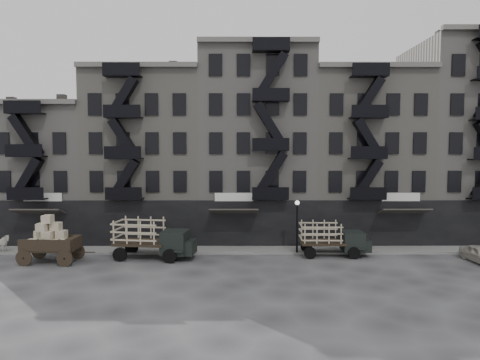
{
  "coord_description": "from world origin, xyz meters",
  "views": [
    {
      "loc": [
        -1.6,
        -30.7,
        8.22
      ],
      "look_at": [
        -1.49,
        4.0,
        5.79
      ],
      "focal_mm": 32.0,
      "sensor_mm": 36.0,
      "label": 1
    }
  ],
  "objects_px": {
    "stake_truck_east": "(332,236)",
    "pedestrian_mid": "(171,251)",
    "stake_truck_west": "(152,236)",
    "wagon": "(49,236)"
  },
  "relations": [
    {
      "from": "wagon",
      "to": "stake_truck_west",
      "type": "relative_size",
      "value": 0.67
    },
    {
      "from": "wagon",
      "to": "stake_truck_west",
      "type": "bearing_deg",
      "value": 11.54
    },
    {
      "from": "wagon",
      "to": "stake_truck_west",
      "type": "xyz_separation_m",
      "value": [
        7.3,
        1.15,
        -0.26
      ]
    },
    {
      "from": "stake_truck_west",
      "to": "stake_truck_east",
      "type": "height_order",
      "value": "stake_truck_west"
    },
    {
      "from": "stake_truck_west",
      "to": "pedestrian_mid",
      "type": "height_order",
      "value": "stake_truck_west"
    },
    {
      "from": "wagon",
      "to": "stake_truck_west",
      "type": "height_order",
      "value": "wagon"
    },
    {
      "from": "stake_truck_east",
      "to": "pedestrian_mid",
      "type": "relative_size",
      "value": 3.28
    },
    {
      "from": "stake_truck_west",
      "to": "stake_truck_east",
      "type": "distance_m",
      "value": 13.85
    },
    {
      "from": "stake_truck_east",
      "to": "pedestrian_mid",
      "type": "xyz_separation_m",
      "value": [
        -12.28,
        -1.74,
        -0.71
      ]
    },
    {
      "from": "stake_truck_west",
      "to": "pedestrian_mid",
      "type": "distance_m",
      "value": 2.02
    }
  ]
}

